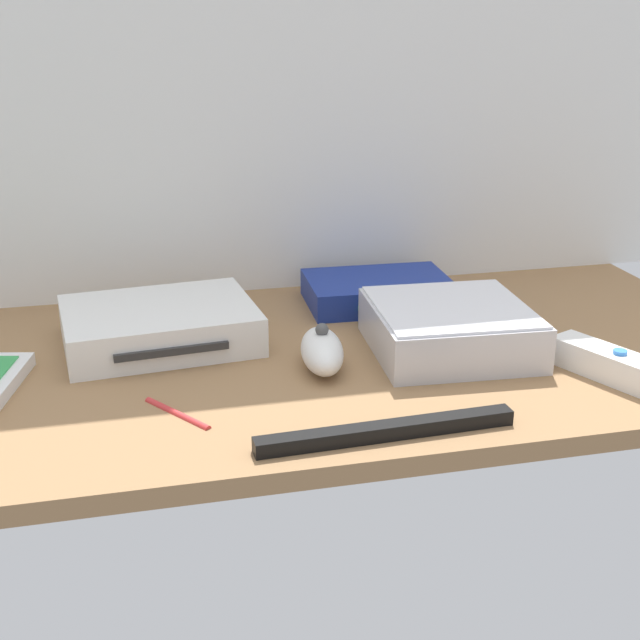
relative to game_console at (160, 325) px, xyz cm
name	(u,v)px	position (x,y,z in cm)	size (l,w,h in cm)	color
ground_plane	(320,362)	(16.88, -7.22, -3.20)	(100.00, 48.00, 2.00)	#936D47
back_wall	(274,40)	(16.88, 17.38, 29.80)	(110.00, 1.20, 64.00)	white
game_console	(160,325)	(0.00, 0.00, 0.00)	(22.48, 18.05, 4.40)	white
mini_computer	(450,328)	(31.10, -9.48, 0.44)	(17.99, 17.99, 5.30)	silver
network_router	(378,291)	(27.99, 7.58, -0.50)	(18.48, 12.93, 3.40)	navy
remote_wand	(618,367)	(44.75, -21.21, -0.69)	(9.23, 15.00, 3.40)	white
remote_nunchuk	(322,351)	(16.16, -11.14, -0.16)	(5.58, 10.46, 5.10)	white
sensor_bar	(386,431)	(18.15, -27.44, -1.50)	(24.00, 1.80, 1.40)	black
stylus_pen	(177,411)	(0.40, -18.49, -1.85)	(0.70, 0.70, 9.00)	red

